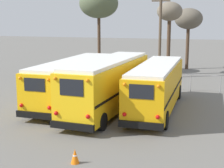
{
  "coord_description": "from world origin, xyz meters",
  "views": [
    {
      "loc": [
        6.5,
        -20.76,
        5.89
      ],
      "look_at": [
        0.0,
        0.53,
        1.61
      ],
      "focal_mm": 55.0,
      "sensor_mm": 36.0,
      "label": 1
    }
  ],
  "objects": [
    {
      "name": "bare_tree_2",
      "position": [
        -5.61,
        14.15,
        7.36
      ],
      "size": [
        4.1,
        4.1,
        8.95
      ],
      "color": "#473323",
      "rests_on": "ground"
    },
    {
      "name": "traffic_cone",
      "position": [
        1.16,
        -8.5,
        0.31
      ],
      "size": [
        0.36,
        0.36,
        0.62
      ],
      "color": "orange",
      "rests_on": "ground"
    },
    {
      "name": "fence_line",
      "position": [
        0.0,
        7.27,
        0.97
      ],
      "size": [
        13.95,
        0.06,
        1.42
      ],
      "color": "#939399",
      "rests_on": "ground"
    },
    {
      "name": "school_bus_2",
      "position": [
        2.95,
        0.72,
        1.65
      ],
      "size": [
        2.52,
        10.2,
        3.02
      ],
      "color": "#E5A00C",
      "rests_on": "ground"
    },
    {
      "name": "school_bus_0",
      "position": [
        -2.95,
        1.0,
        1.67
      ],
      "size": [
        2.58,
        10.74,
        3.03
      ],
      "color": "#EAAA0F",
      "rests_on": "ground"
    },
    {
      "name": "school_bus_1",
      "position": [
        -0.0,
        -0.2,
        1.81
      ],
      "size": [
        2.99,
        10.74,
        3.34
      ],
      "color": "yellow",
      "rests_on": "ground"
    },
    {
      "name": "ground_plane",
      "position": [
        0.0,
        0.0,
        0.0
      ],
      "size": [
        160.0,
        160.0,
        0.0
      ],
      "primitive_type": "plane",
      "color": "#66635E"
    },
    {
      "name": "bare_tree_1",
      "position": [
        3.22,
        20.2,
        5.75
      ],
      "size": [
        3.21,
        3.21,
        7.04
      ],
      "color": "#473323",
      "rests_on": "ground"
    },
    {
      "name": "utility_pole",
      "position": [
        1.09,
        13.17,
        4.46
      ],
      "size": [
        1.8,
        0.27,
        8.58
      ],
      "color": "brown",
      "rests_on": "ground"
    },
    {
      "name": "bare_tree_0",
      "position": [
        1.67,
        15.29,
        6.37
      ],
      "size": [
        2.6,
        2.6,
        7.56
      ],
      "color": "#473323",
      "rests_on": "ground"
    }
  ]
}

